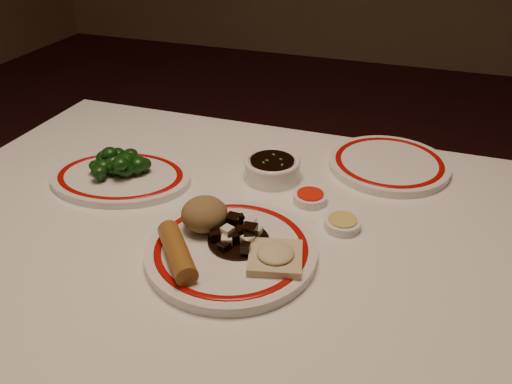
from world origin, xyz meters
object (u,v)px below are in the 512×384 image
object	(u,v)px
rice_mound	(204,214)
spring_roll	(177,252)
dining_table	(225,275)
broccoli_pile	(120,163)
main_plate	(231,251)
stirfry_heap	(238,235)
broccoli_plate	(121,177)
fried_wonton	(275,256)
soy_bowl	(272,169)

from	to	relation	value
rice_mound	spring_roll	distance (m)	0.09
dining_table	broccoli_pile	bearing A→B (deg)	158.31
main_plate	stirfry_heap	world-z (taller)	stirfry_heap
rice_mound	broccoli_plate	xyz separation A→B (m)	(-0.24, 0.11, -0.04)
dining_table	fried_wonton	size ratio (longest dim) A/B	12.24
broccoli_pile	dining_table	bearing A→B (deg)	-21.69
main_plate	broccoli_plate	size ratio (longest dim) A/B	1.11
soy_bowl	rice_mound	bearing A→B (deg)	-101.80
dining_table	broccoli_pile	distance (m)	0.31
rice_mound	broccoli_plate	world-z (taller)	rice_mound
dining_table	rice_mound	world-z (taller)	rice_mound
fried_wonton	dining_table	bearing A→B (deg)	151.80
spring_roll	soy_bowl	size ratio (longest dim) A/B	1.13
rice_mound	soy_bowl	distance (m)	0.23
fried_wonton	rice_mound	bearing A→B (deg)	162.03
stirfry_heap	broccoli_plate	size ratio (longest dim) A/B	0.32
fried_wonton	soy_bowl	size ratio (longest dim) A/B	0.88
spring_roll	stirfry_heap	xyz separation A→B (m)	(0.07, 0.08, -0.01)
dining_table	stirfry_heap	world-z (taller)	stirfry_heap
main_plate	soy_bowl	distance (m)	0.26
fried_wonton	broccoli_plate	bearing A→B (deg)	157.15
stirfry_heap	broccoli_plate	world-z (taller)	stirfry_heap
rice_mound	spring_roll	bearing A→B (deg)	-93.14
fried_wonton	stirfry_heap	xyz separation A→B (m)	(-0.07, 0.03, 0.00)
main_plate	broccoli_pile	world-z (taller)	broccoli_pile
rice_mound	spring_roll	xyz separation A→B (m)	(-0.01, -0.09, -0.01)
main_plate	spring_roll	size ratio (longest dim) A/B	2.78
dining_table	rice_mound	size ratio (longest dim) A/B	15.53
main_plate	spring_roll	bearing A→B (deg)	-138.25
dining_table	rice_mound	distance (m)	0.14
dining_table	broccoli_plate	xyz separation A→B (m)	(-0.26, 0.10, 0.10)
rice_mound	stirfry_heap	xyz separation A→B (m)	(0.07, -0.02, -0.02)
main_plate	fried_wonton	distance (m)	0.08
dining_table	main_plate	distance (m)	0.12
main_plate	soy_bowl	bearing A→B (deg)	92.98
rice_mound	soy_bowl	world-z (taller)	rice_mound
dining_table	soy_bowl	size ratio (longest dim) A/B	10.79
rice_mound	broccoli_pile	size ratio (longest dim) A/B	0.67
fried_wonton	stirfry_heap	distance (m)	0.08
broccoli_plate	soy_bowl	world-z (taller)	soy_bowl
main_plate	stirfry_heap	distance (m)	0.03
stirfry_heap	broccoli_plate	xyz separation A→B (m)	(-0.30, 0.13, -0.02)
dining_table	soy_bowl	world-z (taller)	soy_bowl
fried_wonton	soy_bowl	xyz separation A→B (m)	(-0.09, 0.27, -0.01)
main_plate	soy_bowl	size ratio (longest dim) A/B	3.13
main_plate	soy_bowl	world-z (taller)	soy_bowl
stirfry_heap	soy_bowl	bearing A→B (deg)	94.48
rice_mound	stirfry_heap	bearing A→B (deg)	-13.15
soy_bowl	main_plate	bearing A→B (deg)	-87.02
main_plate	broccoli_pile	xyz separation A→B (m)	(-0.30, 0.15, 0.03)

